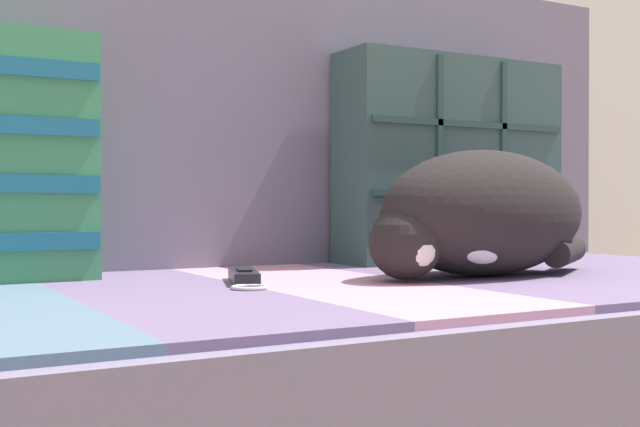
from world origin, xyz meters
TOP-DOWN VIEW (x-y plane):
  - couch at (-0.00, 0.11)m, footprint 1.83×0.89m
  - sofa_backrest at (0.00, 0.48)m, footprint 1.80×0.14m
  - throw_pillow_quilted at (0.43, 0.33)m, footprint 0.48×0.14m
  - sleeping_cat at (0.25, 0.04)m, footprint 0.47×0.24m
  - game_remote_near at (-0.11, 0.12)m, footprint 0.10×0.19m

SIDE VIEW (x-z plane):
  - couch at x=0.00m, z-range 0.00..0.34m
  - game_remote_near at x=-0.11m, z-range 0.34..0.36m
  - sleeping_cat at x=0.25m, z-range 0.34..0.54m
  - throw_pillow_quilted at x=0.43m, z-range 0.34..0.74m
  - sofa_backrest at x=0.00m, z-range 0.34..0.92m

